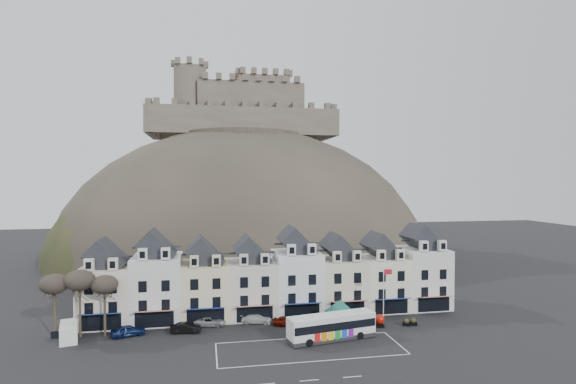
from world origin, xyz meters
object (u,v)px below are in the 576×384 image
object	(u,v)px
red_buoy	(380,320)
white_van	(69,332)
car_silver	(210,321)
bus_shelter	(340,306)
car_black	(186,328)
bus	(332,326)
flagpole	(384,293)
car_navy	(128,331)
car_maroon	(287,321)
car_charcoal	(343,319)
car_white	(257,318)

from	to	relation	value
red_buoy	white_van	xyz separation A→B (m)	(-40.32, 2.16, 0.18)
car_silver	bus_shelter	bearing A→B (deg)	-96.72
red_buoy	car_black	distance (m)	26.12
bus	flagpole	distance (m)	9.77
bus	car_black	bearing A→B (deg)	151.18
white_van	car_navy	world-z (taller)	white_van
car_maroon	car_charcoal	bearing A→B (deg)	-70.39
car_silver	white_van	bearing A→B (deg)	107.19
car_black	car_silver	world-z (taller)	car_black
red_buoy	car_silver	distance (m)	23.31
red_buoy	car_maroon	bearing A→B (deg)	167.99
red_buoy	car_navy	bearing A→B (deg)	176.01
white_van	car_black	distance (m)	14.30
car_maroon	car_charcoal	distance (m)	7.90
car_black	car_maroon	size ratio (longest dim) A/B	1.02
bus_shelter	white_van	bearing A→B (deg)	163.87
white_van	car_white	world-z (taller)	white_van
bus_shelter	white_van	size ratio (longest dim) A/B	1.26
white_van	bus_shelter	bearing A→B (deg)	-18.29
red_buoy	car_black	xyz separation A→B (m)	(-26.02, 2.27, -0.23)
bus_shelter	flagpole	xyz separation A→B (m)	(6.34, 0.33, 1.49)
flagpole	car_maroon	distance (m)	13.97
flagpole	car_charcoal	bearing A→B (deg)	158.92
bus	flagpole	bearing A→B (deg)	12.59
car_maroon	bus_shelter	bearing A→B (deg)	-89.55
bus_shelter	red_buoy	xyz separation A→B (m)	(5.63, 0.20, -2.28)
car_black	car_charcoal	world-z (taller)	car_charcoal
white_van	bus	bearing A→B (deg)	-24.45
flagpole	car_charcoal	xyz separation A→B (m)	(-5.27, 2.03, -3.96)
flagpole	car_navy	size ratio (longest dim) A/B	1.91
bus_shelter	car_maroon	distance (m)	7.79
car_navy	car_maroon	world-z (taller)	car_navy
red_buoy	car_maroon	size ratio (longest dim) A/B	0.44
white_van	car_charcoal	xyz separation A→B (m)	(35.76, -0.00, -0.38)
car_black	car_maroon	distance (m)	13.59
car_maroon	car_charcoal	size ratio (longest dim) A/B	0.93
car_white	car_charcoal	xyz separation A→B (m)	(11.82, -2.50, 0.04)
car_black	car_maroon	world-z (taller)	car_maroon
red_buoy	car_charcoal	xyz separation A→B (m)	(-4.55, 2.16, -0.19)
car_navy	car_charcoal	size ratio (longest dim) A/B	1.03
flagpole	car_black	xyz separation A→B (m)	(-26.74, 2.14, -3.99)
bus	white_van	world-z (taller)	bus
car_white	car_black	bearing A→B (deg)	120.60
bus_shelter	bus	bearing A→B (deg)	-135.35
car_white	car_maroon	bearing A→B (deg)	-100.45
car_silver	car_charcoal	bearing A→B (deg)	-88.74
red_buoy	bus_shelter	bearing A→B (deg)	-178.01
bus	bus_shelter	world-z (taller)	bus_shelter
bus	flagpole	world-z (taller)	flagpole
car_silver	car_black	bearing A→B (deg)	135.93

